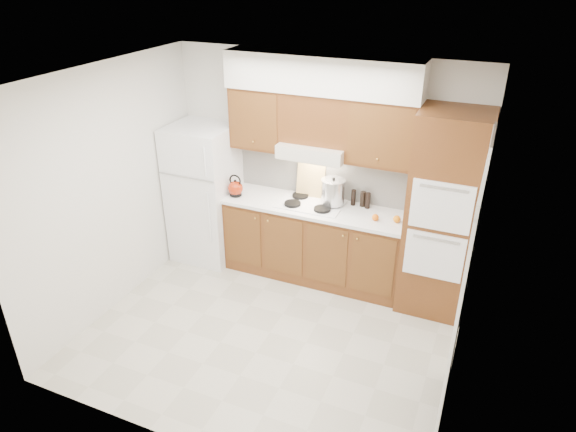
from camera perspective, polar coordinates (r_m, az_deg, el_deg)
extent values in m
plane|color=#B9B3A2|center=(5.46, -2.01, -12.80)|extent=(3.60, 3.60, 0.00)
plane|color=white|center=(4.30, -2.58, 14.93)|extent=(3.60, 3.60, 0.00)
cube|color=silver|center=(6.01, 3.85, 5.48)|extent=(3.60, 0.02, 2.60)
cube|color=silver|center=(5.68, -18.96, 2.70)|extent=(0.02, 3.00, 2.60)
cube|color=silver|center=(4.38, 19.68, -4.87)|extent=(0.02, 3.00, 2.60)
cube|color=white|center=(6.45, -9.22, 2.50)|extent=(0.75, 0.72, 1.72)
cube|color=brown|center=(6.11, 2.88, -2.94)|extent=(2.11, 0.60, 0.90)
cube|color=white|center=(5.88, 2.95, 0.99)|extent=(2.13, 0.62, 0.04)
cube|color=white|center=(6.02, 4.00, 4.69)|extent=(2.11, 0.03, 0.56)
cube|color=brown|center=(5.52, 16.82, 0.04)|extent=(0.70, 0.65, 2.20)
cube|color=brown|center=(5.95, -3.15, 10.88)|extent=(0.63, 0.33, 0.70)
cube|color=brown|center=(5.49, 10.56, 9.09)|extent=(0.73, 0.33, 0.70)
cube|color=silver|center=(5.72, 2.93, 7.33)|extent=(0.75, 0.45, 0.15)
cube|color=brown|center=(5.67, 3.23, 10.85)|extent=(0.75, 0.33, 0.55)
cube|color=silver|center=(5.52, 3.81, 15.48)|extent=(2.13, 0.36, 0.40)
cube|color=white|center=(5.91, 2.57, 1.37)|extent=(0.74, 0.50, 0.01)
cube|color=black|center=(4.22, 18.54, -10.08)|extent=(0.02, 0.90, 2.10)
cylinder|color=#3F3833|center=(4.54, 21.80, 7.82)|extent=(0.02, 0.30, 0.30)
sphere|color=#96230A|center=(6.10, -5.86, 3.08)|extent=(0.22, 0.22, 0.18)
cube|color=tan|center=(6.03, 2.55, 3.95)|extent=(0.34, 0.15, 0.44)
cylinder|color=silver|center=(5.83, 5.03, 2.69)|extent=(0.28, 0.28, 0.28)
cylinder|color=black|center=(5.89, 7.27, 2.06)|extent=(0.06, 0.06, 0.19)
cylinder|color=black|center=(5.84, 8.84, 1.70)|extent=(0.07, 0.07, 0.18)
cylinder|color=black|center=(5.88, 8.31, 1.89)|extent=(0.07, 0.07, 0.18)
sphere|color=orange|center=(5.60, 12.00, -0.34)|extent=(0.10, 0.10, 0.08)
sphere|color=#EA520C|center=(5.60, 9.69, -0.15)|extent=(0.09, 0.09, 0.07)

